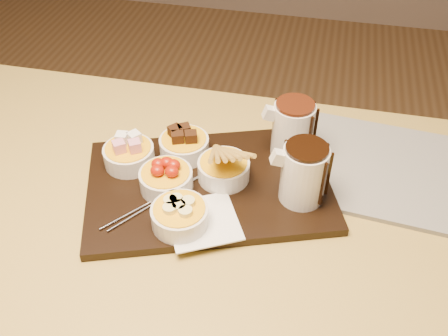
% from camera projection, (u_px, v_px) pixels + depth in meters
% --- Properties ---
extents(dining_table, '(1.20, 0.80, 0.75)m').
position_uv_depth(dining_table, '(157.00, 238.00, 1.00)').
color(dining_table, '#B09441').
rests_on(dining_table, ground).
extents(serving_board, '(0.53, 0.44, 0.02)m').
position_uv_depth(serving_board, '(209.00, 185.00, 0.96)').
color(serving_board, black).
rests_on(serving_board, dining_table).
extents(napkin, '(0.16, 0.16, 0.00)m').
position_uv_depth(napkin, '(203.00, 221.00, 0.88)').
color(napkin, white).
rests_on(napkin, serving_board).
extents(bowl_marshmallows, '(0.10, 0.10, 0.04)m').
position_uv_depth(bowl_marshmallows, '(129.00, 156.00, 0.98)').
color(bowl_marshmallows, silver).
rests_on(bowl_marshmallows, serving_board).
extents(bowl_cake, '(0.10, 0.10, 0.04)m').
position_uv_depth(bowl_cake, '(184.00, 147.00, 1.00)').
color(bowl_cake, silver).
rests_on(bowl_cake, serving_board).
extents(bowl_strawberries, '(0.10, 0.10, 0.04)m').
position_uv_depth(bowl_strawberries, '(166.00, 180.00, 0.93)').
color(bowl_strawberries, silver).
rests_on(bowl_strawberries, serving_board).
extents(bowl_biscotti, '(0.10, 0.10, 0.04)m').
position_uv_depth(bowl_biscotti, '(224.00, 170.00, 0.95)').
color(bowl_biscotti, silver).
rests_on(bowl_biscotti, serving_board).
extents(bowl_bananas, '(0.10, 0.10, 0.04)m').
position_uv_depth(bowl_bananas, '(180.00, 216.00, 0.86)').
color(bowl_bananas, silver).
rests_on(bowl_bananas, serving_board).
extents(pitcher_dark_chocolate, '(0.10, 0.10, 0.11)m').
position_uv_depth(pitcher_dark_chocolate, '(304.00, 174.00, 0.89)').
color(pitcher_dark_chocolate, silver).
rests_on(pitcher_dark_chocolate, serving_board).
extents(pitcher_milk_chocolate, '(0.10, 0.10, 0.11)m').
position_uv_depth(pitcher_milk_chocolate, '(293.00, 130.00, 0.98)').
color(pitcher_milk_chocolate, silver).
rests_on(pitcher_milk_chocolate, serving_board).
extents(fondue_skewers, '(0.22, 0.18, 0.01)m').
position_uv_depth(fondue_skewers, '(162.00, 196.00, 0.92)').
color(fondue_skewers, silver).
rests_on(fondue_skewers, serving_board).
extents(newspaper, '(0.39, 0.33, 0.01)m').
position_uv_depth(newspaper, '(370.00, 166.00, 1.01)').
color(newspaper, beige).
rests_on(newspaper, dining_table).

